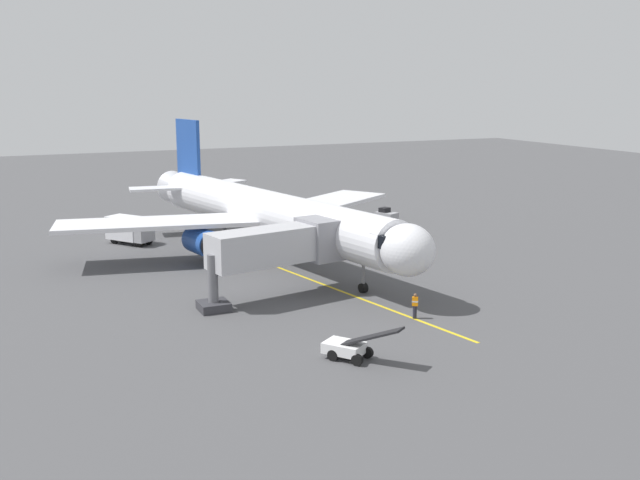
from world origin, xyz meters
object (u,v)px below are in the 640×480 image
object	(u,v)px
airplane	(265,213)
belt_loader_portside	(349,347)
jet_bridge	(283,246)
ground_crew_marshaller	(415,306)
box_truck_starboard_side	(129,230)
tug_near_nose	(386,215)

from	to	relation	value
airplane	belt_loader_portside	world-z (taller)	airplane
airplane	belt_loader_portside	distance (m)	25.59
jet_bridge	ground_crew_marshaller	bearing A→B (deg)	125.77
ground_crew_marshaller	box_truck_starboard_side	bearing A→B (deg)	-67.50
jet_bridge	box_truck_starboard_side	size ratio (longest dim) A/B	2.36
jet_bridge	ground_crew_marshaller	size ratio (longest dim) A/B	6.73
airplane	jet_bridge	bearing A→B (deg)	75.43
ground_crew_marshaller	belt_loader_portside	bearing A→B (deg)	32.90
airplane	ground_crew_marshaller	distance (m)	20.79
jet_bridge	box_truck_starboard_side	bearing A→B (deg)	-73.17
airplane	box_truck_starboard_side	bearing A→B (deg)	-46.63
box_truck_starboard_side	ground_crew_marshaller	bearing A→B (deg)	112.50
airplane	jet_bridge	world-z (taller)	airplane
jet_bridge	tug_near_nose	distance (m)	31.45
tug_near_nose	jet_bridge	bearing A→B (deg)	46.73
jet_bridge	tug_near_nose	bearing A→B (deg)	-133.27
jet_bridge	box_truck_starboard_side	xyz separation A→B (m)	(6.86, -22.68, -2.38)
ground_crew_marshaller	box_truck_starboard_side	xyz separation A→B (m)	(12.82, -30.95, 0.50)
jet_bridge	tug_near_nose	xyz separation A→B (m)	(-21.45, -22.79, -3.06)
belt_loader_portside	airplane	bearing A→B (deg)	-99.87
jet_bridge	belt_loader_portside	world-z (taller)	jet_bridge
jet_bridge	ground_crew_marshaller	xyz separation A→B (m)	(-5.96, 8.27, -2.88)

